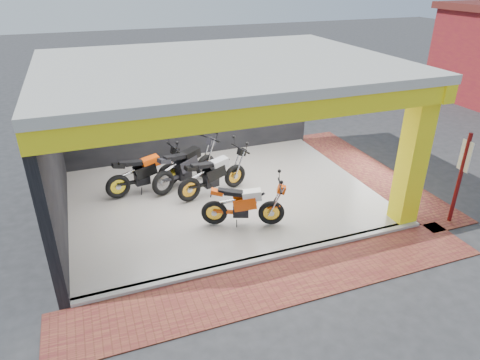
# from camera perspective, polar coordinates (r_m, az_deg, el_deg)

# --- Properties ---
(ground) EXTENTS (80.00, 80.00, 0.00)m
(ground) POSITION_cam_1_polar(r_m,az_deg,el_deg) (10.18, 1.29, -7.37)
(ground) COLOR #2D2D30
(ground) RESTS_ON ground
(showroom_floor) EXTENTS (8.00, 6.00, 0.10)m
(showroom_floor) POSITION_cam_1_polar(r_m,az_deg,el_deg) (11.77, -2.31, -2.10)
(showroom_floor) COLOR beige
(showroom_floor) RESTS_ON ground
(showroom_ceiling) EXTENTS (8.40, 6.40, 0.20)m
(showroom_ceiling) POSITION_cam_1_polar(r_m,az_deg,el_deg) (10.55, -2.67, 15.11)
(showroom_ceiling) COLOR beige
(showroom_ceiling) RESTS_ON corner_column
(back_wall) EXTENTS (8.20, 0.20, 3.50)m
(back_wall) POSITION_cam_1_polar(r_m,az_deg,el_deg) (13.89, -6.56, 9.86)
(back_wall) COLOR black
(back_wall) RESTS_ON ground
(left_wall) EXTENTS (0.20, 6.20, 3.50)m
(left_wall) POSITION_cam_1_polar(r_m,az_deg,el_deg) (10.63, -23.96, 2.45)
(left_wall) COLOR black
(left_wall) RESTS_ON ground
(corner_column) EXTENTS (0.50, 0.50, 3.50)m
(corner_column) POSITION_cam_1_polar(r_m,az_deg,el_deg) (10.66, 22.07, 2.88)
(corner_column) COLOR yellow
(corner_column) RESTS_ON ground
(header_beam_front) EXTENTS (8.40, 0.30, 0.40)m
(header_beam_front) POSITION_cam_1_polar(r_m,az_deg,el_deg) (7.91, 4.25, 8.99)
(header_beam_front) COLOR yellow
(header_beam_front) RESTS_ON corner_column
(header_beam_right) EXTENTS (0.30, 6.40, 0.40)m
(header_beam_right) POSITION_cam_1_polar(r_m,az_deg,el_deg) (12.42, 15.79, 14.48)
(header_beam_right) COLOR yellow
(header_beam_right) RESTS_ON corner_column
(floor_kerb) EXTENTS (8.00, 0.20, 0.10)m
(floor_kerb) POSITION_cam_1_polar(r_m,az_deg,el_deg) (9.39, 3.64, -10.34)
(floor_kerb) COLOR beige
(floor_kerb) RESTS_ON ground
(paver_front) EXTENTS (9.00, 1.40, 0.03)m
(paver_front) POSITION_cam_1_polar(r_m,az_deg,el_deg) (8.86, 5.72, -13.31)
(paver_front) COLOR brown
(paver_front) RESTS_ON ground
(paver_right) EXTENTS (1.40, 7.00, 0.03)m
(paver_right) POSITION_cam_1_polar(r_m,az_deg,el_deg) (13.88, 16.84, 1.18)
(paver_right) COLOR brown
(paver_right) RESTS_ON ground
(signpost) EXTENTS (0.09, 0.33, 2.33)m
(signpost) POSITION_cam_1_polar(r_m,az_deg,el_deg) (11.36, 27.33, 0.57)
(signpost) COLOR #610E0F
(signpost) RESTS_ON ground
(moto_hero) EXTENTS (2.24, 1.47, 1.28)m
(moto_hero) POSITION_cam_1_polar(r_m,az_deg,el_deg) (10.08, 4.26, -2.89)
(moto_hero) COLOR #E24609
(moto_hero) RESTS_ON showroom_floor
(moto_row_a) EXTENTS (2.37, 1.35, 1.37)m
(moto_row_a) POSITION_cam_1_polar(r_m,az_deg,el_deg) (11.80, -0.69, 1.98)
(moto_row_a) COLOR black
(moto_row_a) RESTS_ON showroom_floor
(moto_row_b) EXTENTS (2.49, 1.77, 1.43)m
(moto_row_b) POSITION_cam_1_polar(r_m,az_deg,el_deg) (12.39, -4.65, 3.29)
(moto_row_b) COLOR black
(moto_row_b) RESTS_ON showroom_floor
(moto_row_c) EXTENTS (2.35, 1.22, 1.37)m
(moto_row_c) POSITION_cam_1_polar(r_m,az_deg,el_deg) (12.05, -9.56, 2.13)
(moto_row_c) COLOR black
(moto_row_c) RESTS_ON showroom_floor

